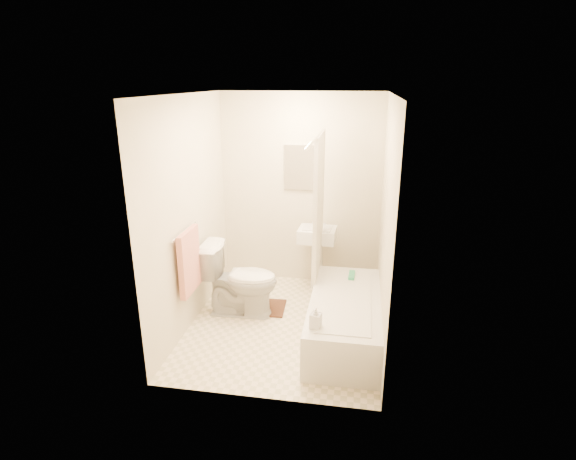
% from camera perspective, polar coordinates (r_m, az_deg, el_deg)
% --- Properties ---
extents(floor, '(2.40, 2.40, 0.00)m').
position_cam_1_polar(floor, '(4.99, -0.48, -11.88)').
color(floor, beige).
rests_on(floor, ground).
extents(ceiling, '(2.40, 2.40, 0.00)m').
position_cam_1_polar(ceiling, '(4.30, -0.57, 16.88)').
color(ceiling, white).
rests_on(ceiling, ground).
extents(wall_back, '(2.00, 0.02, 2.40)m').
position_cam_1_polar(wall_back, '(5.64, 1.58, 4.98)').
color(wall_back, beige).
rests_on(wall_back, ground).
extents(wall_left, '(0.02, 2.40, 2.40)m').
position_cam_1_polar(wall_left, '(4.76, -12.46, 1.96)').
color(wall_left, beige).
rests_on(wall_left, ground).
extents(wall_right, '(0.02, 2.40, 2.40)m').
position_cam_1_polar(wall_right, '(4.44, 12.29, 0.75)').
color(wall_right, beige).
rests_on(wall_right, ground).
extents(mirror, '(0.40, 0.03, 0.55)m').
position_cam_1_polar(mirror, '(5.56, 1.58, 7.94)').
color(mirror, white).
rests_on(mirror, wall_back).
extents(curtain_rod, '(0.03, 1.70, 0.03)m').
position_cam_1_polar(curtain_rod, '(4.38, 3.62, 11.64)').
color(curtain_rod, silver).
rests_on(curtain_rod, wall_back).
extents(shower_curtain, '(0.04, 0.80, 1.55)m').
position_cam_1_polar(shower_curtain, '(4.93, 3.92, 3.16)').
color(shower_curtain, silver).
rests_on(shower_curtain, curtain_rod).
extents(towel_bar, '(0.02, 0.60, 0.02)m').
position_cam_1_polar(towel_bar, '(4.56, -13.04, -0.16)').
color(towel_bar, silver).
rests_on(towel_bar, wall_left).
extents(towel, '(0.06, 0.45, 0.66)m').
position_cam_1_polar(towel, '(4.66, -12.41, -3.91)').
color(towel, '#CC7266').
rests_on(towel, towel_bar).
extents(toilet_paper, '(0.11, 0.12, 0.12)m').
position_cam_1_polar(toilet_paper, '(5.01, -10.82, -3.17)').
color(toilet_paper, white).
rests_on(toilet_paper, wall_left).
extents(toilet, '(0.84, 0.48, 0.82)m').
position_cam_1_polar(toilet, '(5.06, -6.04, -6.29)').
color(toilet, white).
rests_on(toilet, floor).
extents(sink, '(0.46, 0.38, 0.88)m').
position_cam_1_polar(sink, '(5.61, 3.70, -3.30)').
color(sink, white).
rests_on(sink, floor).
extents(bathtub, '(0.69, 1.59, 0.45)m').
position_cam_1_polar(bathtub, '(4.68, 7.21, -11.10)').
color(bathtub, silver).
rests_on(bathtub, floor).
extents(bath_mat, '(0.58, 0.45, 0.02)m').
position_cam_1_polar(bath_mat, '(5.31, -3.47, -9.76)').
color(bath_mat, '#53281E').
rests_on(bath_mat, floor).
extents(soap_bottle, '(0.11, 0.11, 0.20)m').
position_cam_1_polar(soap_bottle, '(4.01, 3.54, -11.04)').
color(soap_bottle, silver).
rests_on(soap_bottle, bathtub).
extents(scrub_brush, '(0.07, 0.22, 0.04)m').
position_cam_1_polar(scrub_brush, '(5.04, 8.09, -5.74)').
color(scrub_brush, '#2E9C64').
rests_on(scrub_brush, bathtub).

